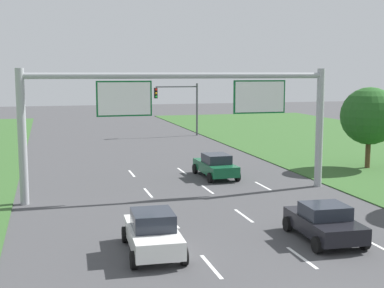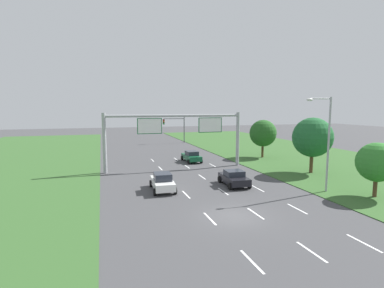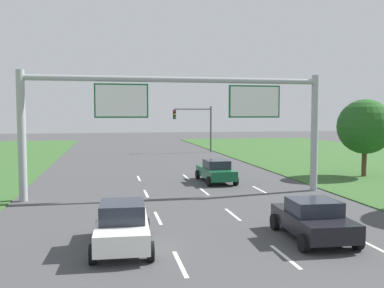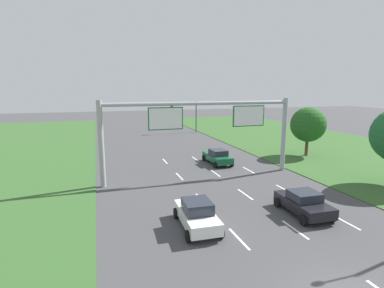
# 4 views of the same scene
# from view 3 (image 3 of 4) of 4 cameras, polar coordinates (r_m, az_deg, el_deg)

# --- Properties ---
(car_near_red) EXTENTS (2.35, 4.07, 1.50)m
(car_near_red) POSITION_cam_3_polar(r_m,az_deg,el_deg) (16.84, 15.84, -9.61)
(car_near_red) COLOR black
(car_near_red) RESTS_ON ground_plane
(car_lead_silver) EXTENTS (2.18, 4.20, 1.63)m
(car_lead_silver) POSITION_cam_3_polar(r_m,az_deg,el_deg) (15.34, -9.27, -10.66)
(car_lead_silver) COLOR white
(car_lead_silver) RESTS_ON ground_plane
(car_mid_lane) EXTENTS (2.11, 4.37, 1.54)m
(car_mid_lane) POSITION_cam_3_polar(r_m,az_deg,el_deg) (29.35, 3.21, -3.61)
(car_mid_lane) COLOR #145633
(car_mid_lane) RESTS_ON ground_plane
(sign_gantry) EXTENTS (17.24, 0.44, 7.00)m
(sign_gantry) POSITION_cam_3_polar(r_m,az_deg,el_deg) (24.31, -1.44, 4.51)
(sign_gantry) COLOR #9EA0A5
(sign_gantry) RESTS_ON ground_plane
(traffic_light_mast) EXTENTS (4.76, 0.49, 5.60)m
(traffic_light_mast) POSITION_cam_3_polar(r_m,az_deg,el_deg) (51.87, 0.45, 3.15)
(traffic_light_mast) COLOR #47494F
(traffic_light_mast) RESTS_ON ground_plane
(roadside_tree_far) EXTENTS (4.04, 4.04, 5.76)m
(roadside_tree_far) POSITION_cam_3_polar(r_m,az_deg,el_deg) (33.97, 22.08, 2.15)
(roadside_tree_far) COLOR #513823
(roadside_tree_far) RESTS_ON ground_plane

